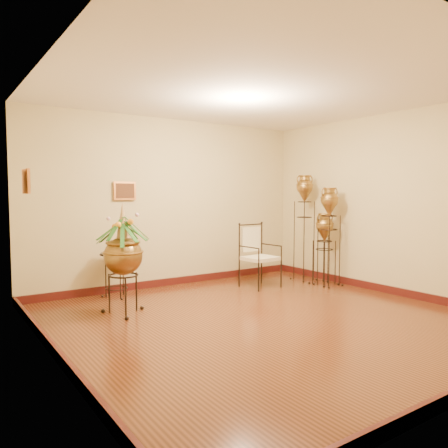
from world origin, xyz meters
TOP-DOWN VIEW (x-y plane):
  - ground at (0.00, 0.00)m, footprint 5.00×5.00m
  - room_shell at (-0.01, 0.01)m, footprint 5.02×5.02m
  - amphora_tall at (2.15, 1.53)m, footprint 0.47×0.47m
  - amphora_mid at (2.15, 0.95)m, footprint 0.47×0.47m
  - amphora_short at (2.15, 1.05)m, footprint 0.49×0.49m
  - planter_urn at (-1.37, 1.22)m, footprint 0.98×0.98m
  - armchair at (1.11, 1.50)m, footprint 0.63×0.59m
  - side_table at (-1.12, 2.15)m, footprint 0.58×0.58m

SIDE VIEW (x-z plane):
  - ground at x=0.00m, z-range 0.00..0.00m
  - side_table at x=-1.12m, z-range -0.07..0.78m
  - armchair at x=1.11m, z-range 0.00..1.05m
  - amphora_short at x=2.15m, z-range 0.00..1.24m
  - planter_urn at x=-1.37m, z-range 0.09..1.55m
  - amphora_mid at x=2.15m, z-range 0.01..1.69m
  - amphora_tall at x=2.15m, z-range 0.02..1.93m
  - room_shell at x=-0.01m, z-range 0.33..3.14m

